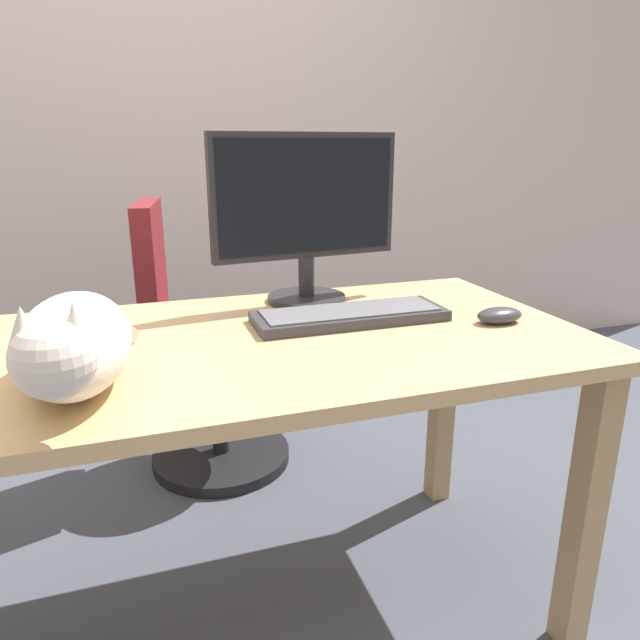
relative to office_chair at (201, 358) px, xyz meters
The scene contains 8 objects.
ground_plane 0.85m from the office_chair, 96.85° to the right, with size 8.00×8.00×0.00m, color #474C56.
back_wall 1.22m from the office_chair, 96.23° to the left, with size 6.00×0.04×2.60m, color beige.
desk 0.78m from the office_chair, 96.85° to the right, with size 1.65×0.72×0.71m.
office_chair is the anchor object (origin of this frame).
monitor 0.76m from the office_chair, 65.57° to the right, with size 0.48×0.20×0.41m.
keyboard 0.81m from the office_chair, 68.84° to the right, with size 0.44×0.15×0.03m.
cat 1.03m from the office_chair, 108.11° to the right, with size 0.20×0.61×0.20m.
computer_mouse 1.05m from the office_chair, 54.31° to the right, with size 0.11×0.06×0.04m, color #333338.
Camera 1 is at (-0.11, -1.12, 1.10)m, focal length 32.26 mm.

